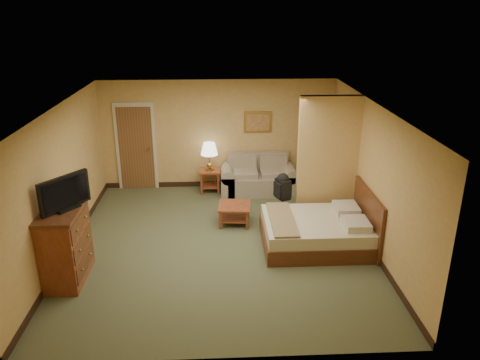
{
  "coord_description": "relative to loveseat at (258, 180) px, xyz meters",
  "views": [
    {
      "loc": [
        -0.02,
        -7.76,
        4.24
      ],
      "look_at": [
        0.4,
        0.6,
        1.05
      ],
      "focal_mm": 35.0,
      "sensor_mm": 36.0,
      "label": 1
    }
  ],
  "objects": [
    {
      "name": "tv",
      "position": [
        -3.31,
        -3.59,
        1.2
      ],
      "size": [
        0.58,
        0.75,
        0.54
      ],
      "rotation": [
        0.0,
        0.0,
        -0.64
      ],
      "color": "black",
      "rests_on": "dresser"
    },
    {
      "name": "partition",
      "position": [
        1.22,
        -1.65,
        1.01
      ],
      "size": [
        1.2,
        0.15,
        2.6
      ],
      "primitive_type": "cube",
      "color": "tan",
      "rests_on": "floor"
    },
    {
      "name": "door",
      "position": [
        -2.88,
        0.39,
        0.74
      ],
      "size": [
        0.94,
        0.16,
        2.1
      ],
      "color": "beige",
      "rests_on": "floor"
    },
    {
      "name": "dresser",
      "position": [
        -3.41,
        -3.59,
        0.33
      ],
      "size": [
        0.61,
        1.16,
        1.24
      ],
      "color": "maroon",
      "rests_on": "floor"
    },
    {
      "name": "backpack",
      "position": [
        0.34,
        -1.66,
        0.51
      ],
      "size": [
        0.31,
        0.37,
        0.54
      ],
      "rotation": [
        0.0,
        0.0,
        0.42
      ],
      "color": "black",
      "rests_on": "bed"
    },
    {
      "name": "table_lamp",
      "position": [
        -1.15,
        0.08,
        0.75
      ],
      "size": [
        0.4,
        0.4,
        0.66
      ],
      "color": "olive",
      "rests_on": "side_table"
    },
    {
      "name": "right_wall",
      "position": [
        1.82,
        -2.57,
        1.01
      ],
      "size": [
        0.02,
        6.0,
        2.6
      ],
      "primitive_type": "cube",
      "color": "tan",
      "rests_on": "floor"
    },
    {
      "name": "side_table",
      "position": [
        -1.15,
        0.08,
        0.06
      ],
      "size": [
        0.49,
        0.49,
        0.54
      ],
      "color": "maroon",
      "rests_on": "floor"
    },
    {
      "name": "bed",
      "position": [
        0.89,
        -2.67,
        -0.0
      ],
      "size": [
        1.95,
        1.63,
        1.06
      ],
      "color": "#4D2512",
      "rests_on": "floor"
    },
    {
      "name": "back_wall",
      "position": [
        -0.93,
        0.43,
        1.01
      ],
      "size": [
        5.5,
        0.02,
        2.6
      ],
      "primitive_type": "cube",
      "color": "tan",
      "rests_on": "floor"
    },
    {
      "name": "wall_picture",
      "position": [
        0.0,
        0.4,
        1.31
      ],
      "size": [
        0.65,
        0.04,
        0.51
      ],
      "color": "#B78E3F",
      "rests_on": "back_wall"
    },
    {
      "name": "loveseat",
      "position": [
        0.0,
        0.0,
        0.0
      ],
      "size": [
        1.78,
        0.83,
        0.9
      ],
      "color": "gray",
      "rests_on": "floor"
    },
    {
      "name": "left_wall",
      "position": [
        -3.68,
        -2.57,
        1.01
      ],
      "size": [
        0.02,
        6.0,
        2.6
      ],
      "primitive_type": "cube",
      "color": "tan",
      "rests_on": "floor"
    },
    {
      "name": "coffee_table",
      "position": [
        -0.63,
        -1.69,
        -0.0
      ],
      "size": [
        0.69,
        0.69,
        0.41
      ],
      "rotation": [
        0.0,
        0.0,
        -0.09
      ],
      "color": "maroon",
      "rests_on": "floor"
    },
    {
      "name": "ceiling",
      "position": [
        -0.93,
        -2.57,
        2.31
      ],
      "size": [
        6.0,
        6.0,
        0.0
      ],
      "primitive_type": "plane",
      "rotation": [
        3.14,
        0.0,
        0.0
      ],
      "color": "white",
      "rests_on": "back_wall"
    },
    {
      "name": "floor",
      "position": [
        -0.93,
        -2.57,
        -0.29
      ],
      "size": [
        6.0,
        6.0,
        0.0
      ],
      "primitive_type": "plane",
      "color": "#4E5537",
      "rests_on": "ground"
    },
    {
      "name": "baseboard",
      "position": [
        -0.93,
        0.42,
        -0.23
      ],
      "size": [
        5.5,
        0.02,
        0.12
      ],
      "primitive_type": "cube",
      "color": "black",
      "rests_on": "floor"
    }
  ]
}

